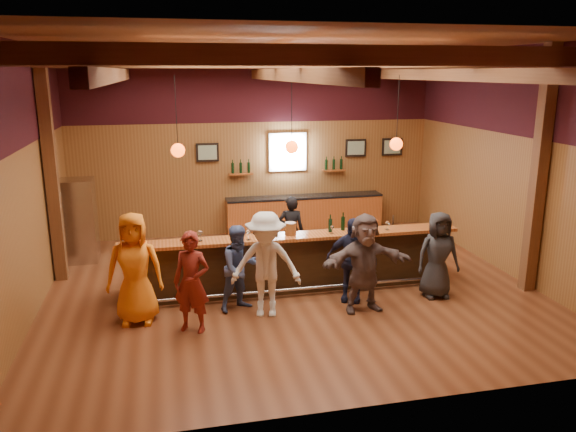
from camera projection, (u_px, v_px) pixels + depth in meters
The scene contains 27 objects.
room at pixel (291, 118), 9.95m from camera, with size 9.04×9.00×4.52m.
bar_counter at pixel (291, 260), 10.71m from camera, with size 6.30×1.07×1.11m.
back_bar_cabinet at pixel (305, 214), 14.35m from camera, with size 4.00×0.52×0.95m.
window at pixel (288, 152), 14.08m from camera, with size 0.95×0.09×0.95m.
framed_pictures at pixel (321, 149), 14.24m from camera, with size 5.35×0.05×0.45m.
wine_shelves at pixel (288, 169), 14.13m from camera, with size 3.00×0.18×0.30m.
pendant_lights at pixel (292, 147), 10.02m from camera, with size 4.24×0.24×1.37m.
stainless_fridge at pixel (79, 221), 12.07m from camera, with size 0.70×0.70×1.80m, color silver.
customer_orange at pixel (135, 268), 9.05m from camera, with size 0.90×0.59×1.85m, color orange.
customer_redvest at pixel (192, 282), 8.77m from camera, with size 0.59×0.39×1.63m, color maroon.
customer_denim at pixel (240, 268), 9.59m from camera, with size 0.73×0.57×1.50m, color #45588B.
customer_white at pixel (266, 265), 9.31m from camera, with size 1.17×0.67×1.80m, color white.
customer_navy at pixel (351, 260), 9.96m from camera, with size 0.90×0.37×1.54m, color #1C1E38.
customer_brown at pixel (364, 263), 9.52m from camera, with size 1.59×0.51×1.72m, color #63514F.
customer_dark at pixel (438, 255), 10.13m from camera, with size 0.78×0.51×1.59m, color #28282B.
bartender at pixel (291, 231), 11.82m from camera, with size 0.54×0.36×1.49m, color black.
ice_bucket at pixel (290, 229), 10.26m from camera, with size 0.21×0.21×0.23m, color brown.
bottle_a at pixel (330, 225), 10.43m from camera, with size 0.07×0.07×0.33m.
bottle_b at pixel (343, 223), 10.54m from camera, with size 0.07×0.07×0.34m.
glass_a at pixel (138, 237), 9.68m from camera, with size 0.08×0.08×0.19m.
glass_b at pixel (186, 234), 9.86m from camera, with size 0.08×0.08×0.18m.
glass_c at pixel (200, 233), 9.86m from camera, with size 0.09×0.09×0.20m.
glass_d at pixel (248, 232), 9.92m from camera, with size 0.09×0.09×0.19m.
glass_e at pixel (276, 229), 10.14m from camera, with size 0.09×0.09×0.19m.
glass_f at pixel (332, 228), 10.31m from camera, with size 0.07×0.07×0.16m.
glass_g at pixel (368, 224), 10.49m from camera, with size 0.08×0.08×0.19m.
glass_h at pixel (387, 223), 10.55m from camera, with size 0.08×0.08×0.18m.
Camera 1 is at (-2.24, -9.76, 4.01)m, focal length 35.00 mm.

